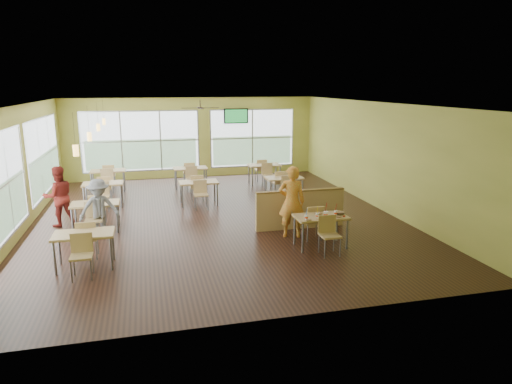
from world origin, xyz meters
TOP-DOWN VIEW (x-y plane):
  - room at (0.00, 0.00)m, footprint 12.00×12.04m
  - window_bays at (-2.65, 3.08)m, footprint 9.24×10.24m
  - main_table at (2.00, -3.00)m, footprint 1.22×1.52m
  - half_wall_divider at (2.00, -1.55)m, footprint 2.40×0.14m
  - dining_tables at (-1.05, 1.71)m, footprint 6.92×8.72m
  - pendant_lights at (-3.20, 0.68)m, footprint 0.11×7.31m
  - ceiling_fan at (-0.00, 3.00)m, footprint 1.25×1.25m
  - tv_backwall at (1.80, 5.90)m, footprint 1.00×0.07m
  - man_plaid at (1.56, -2.15)m, footprint 0.75×0.59m
  - patron_maroon at (-4.18, 0.19)m, footprint 0.96×0.86m
  - patron_grey at (-3.05, -1.06)m, footprint 1.04×0.71m
  - cup_blue at (1.56, -3.22)m, footprint 0.08×0.08m
  - cup_yellow at (1.85, -3.15)m, footprint 0.08×0.08m
  - cup_red_near at (2.06, -3.14)m, footprint 0.11×0.11m
  - cup_red_far at (2.34, -3.06)m, footprint 0.09×0.09m
  - food_basket at (2.47, -2.97)m, footprint 0.25×0.25m
  - ketchup_cup at (2.49, -3.20)m, footprint 0.06×0.06m
  - wrapper_left at (1.58, -3.30)m, footprint 0.17×0.16m
  - wrapper_mid at (1.98, -2.88)m, footprint 0.21×0.19m
  - wrapper_right at (2.35, -3.22)m, footprint 0.14×0.13m

SIDE VIEW (x-z plane):
  - half_wall_divider at x=2.00m, z-range 0.00..1.04m
  - dining_tables at x=-1.05m, z-range 0.20..1.07m
  - main_table at x=2.00m, z-range 0.20..1.07m
  - patron_grey at x=-3.05m, z-range 0.00..1.48m
  - ketchup_cup at x=2.49m, z-range 0.75..0.78m
  - wrapper_left at x=1.58m, z-range 0.75..0.79m
  - wrapper_right at x=2.35m, z-range 0.75..0.79m
  - wrapper_mid at x=1.98m, z-range 0.75..0.80m
  - food_basket at x=2.47m, z-range 0.75..0.81m
  - cup_yellow at x=1.85m, z-range 0.66..0.96m
  - cup_blue at x=1.56m, z-range 0.66..0.96m
  - patron_maroon at x=-4.18m, z-range 0.00..1.62m
  - cup_red_far at x=2.34m, z-range 0.66..0.97m
  - cup_red_near at x=2.06m, z-range 0.64..1.02m
  - man_plaid at x=1.56m, z-range 0.00..1.80m
  - window_bays at x=-2.65m, z-range 0.29..2.66m
  - room at x=0.00m, z-range 0.00..3.20m
  - tv_backwall at x=1.80m, z-range 2.15..2.75m
  - pendant_lights at x=-3.20m, z-range 2.02..2.88m
  - ceiling_fan at x=0.00m, z-range 2.80..3.09m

